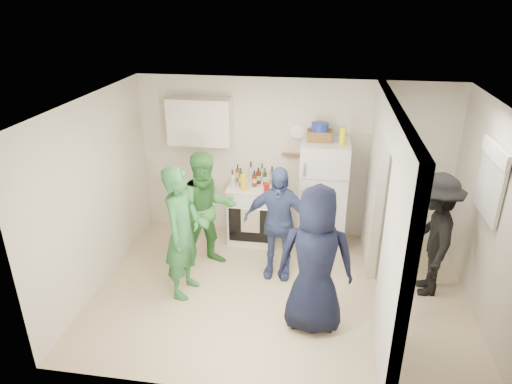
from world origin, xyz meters
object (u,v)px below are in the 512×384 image
wicker_basket (319,135)px  person_denim (278,223)px  yellow_cup_stack_top (343,136)px  person_navy (316,261)px  person_green_center (207,211)px  person_nook (433,236)px  person_green_left (182,233)px  fridge (323,196)px  blue_bowl (320,127)px  stove (254,212)px

wicker_basket → person_denim: 1.43m
yellow_cup_stack_top → person_navy: bearing=-98.3°
person_green_center → person_nook: person_green_center is taller
person_green_left → fridge: bearing=-40.6°
blue_bowl → yellow_cup_stack_top: 0.36m
wicker_basket → person_nook: 2.04m
fridge → blue_bowl: size_ratio=6.99×
fridge → person_denim: size_ratio=1.05×
fridge → person_green_center: (-1.57, -0.80, 0.01)m
person_green_left → person_nook: bearing=-72.5°
stove → yellow_cup_stack_top: bearing=-5.9°
wicker_basket → blue_bowl: size_ratio=1.46×
stove → fridge: (1.04, -0.03, 0.38)m
yellow_cup_stack_top → person_green_left: yellow_cup_stack_top is taller
stove → yellow_cup_stack_top: 1.85m
person_green_left → person_navy: (1.67, -0.42, 0.01)m
yellow_cup_stack_top → person_denim: (-0.80, -0.80, -1.00)m
stove → wicker_basket: size_ratio=2.64×
person_green_left → person_denim: (1.14, 0.59, -0.08)m
fridge → wicker_basket: wicker_basket is taller
yellow_cup_stack_top → person_green_left: bearing=-144.3°
person_navy → person_nook: bearing=-148.0°
person_green_center → person_navy: size_ratio=0.96×
person_green_left → person_nook: 3.15m
blue_bowl → person_green_center: bearing=-149.8°
fridge → person_nook: (1.40, -0.99, -0.01)m
blue_bowl → person_navy: 2.19m
stove → person_navy: size_ratio=0.52×
yellow_cup_stack_top → person_nook: yellow_cup_stack_top is taller
yellow_cup_stack_top → person_navy: size_ratio=0.14×
wicker_basket → person_green_left: bearing=-136.4°
wicker_basket → person_nook: bearing=-34.8°
stove → person_green_left: person_green_left is taller
person_green_center → person_nook: bearing=-34.9°
fridge → wicker_basket: 0.92m
blue_bowl → person_green_left: size_ratio=0.14×
person_green_center → person_denim: size_ratio=1.07×
blue_bowl → person_nook: blue_bowl is taller
person_denim → person_navy: size_ratio=0.90×
person_green_left → wicker_basket: bearing=-38.0°
blue_bowl → person_nook: bearing=-34.8°
person_denim → yellow_cup_stack_top: bearing=49.7°
yellow_cup_stack_top → person_green_center: size_ratio=0.15×
person_green_center → person_denim: person_green_center is taller
fridge → person_denim: 1.07m
yellow_cup_stack_top → person_green_center: 2.14m
fridge → person_navy: size_ratio=0.94×
wicker_basket → yellow_cup_stack_top: 0.36m
fridge → person_navy: bearing=-91.3°
fridge → stove: bearing=178.4°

